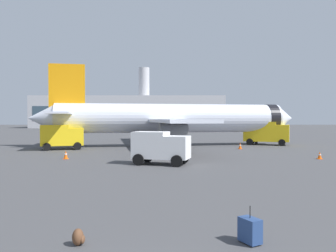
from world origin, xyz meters
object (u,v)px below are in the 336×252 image
(safety_cone_near, at_px, (132,139))
(safety_cone_outer, at_px, (319,155))
(cargo_van, at_px, (160,146))
(airplane_at_gate, at_px, (170,119))
(service_truck, at_px, (61,136))
(safety_cone_far, at_px, (65,155))
(fuel_truck, at_px, (265,132))
(safety_cone_mid, at_px, (240,146))
(traveller_backpack, at_px, (78,237))
(rolling_suitcase, at_px, (249,230))

(safety_cone_near, relative_size, safety_cone_outer, 0.91)
(safety_cone_near, bearing_deg, cargo_van, -79.44)
(airplane_at_gate, bearing_deg, service_truck, -158.15)
(cargo_van, xyz_separation_m, safety_cone_near, (-5.24, 28.09, -1.14))
(safety_cone_near, bearing_deg, safety_cone_outer, -51.50)
(service_truck, distance_m, cargo_van, 17.65)
(safety_cone_far, relative_size, safety_cone_outer, 1.15)
(airplane_at_gate, distance_m, safety_cone_far, 17.73)
(fuel_truck, relative_size, safety_cone_outer, 9.42)
(safety_cone_outer, bearing_deg, safety_cone_mid, 116.52)
(airplane_at_gate, height_order, safety_cone_near, airplane_at_gate)
(cargo_van, xyz_separation_m, safety_cone_far, (-8.60, 3.58, -1.06))
(safety_cone_outer, bearing_deg, airplane_at_gate, 132.42)
(service_truck, height_order, safety_cone_mid, service_truck)
(service_truck, height_order, safety_cone_outer, service_truck)
(fuel_truck, relative_size, traveller_backpack, 13.46)
(safety_cone_mid, bearing_deg, service_truck, -178.28)
(safety_cone_near, relative_size, safety_cone_far, 0.80)
(cargo_van, bearing_deg, fuel_truck, 54.77)
(safety_cone_near, xyz_separation_m, rolling_suitcase, (8.22, -44.99, 0.08))
(safety_cone_far, xyz_separation_m, safety_cone_outer, (22.86, 0.01, -0.05))
(cargo_van, bearing_deg, safety_cone_near, 100.56)
(cargo_van, height_order, rolling_suitcase, cargo_van)
(airplane_at_gate, relative_size, cargo_van, 7.45)
(rolling_suitcase, bearing_deg, safety_cone_mid, 78.39)
(safety_cone_near, xyz_separation_m, traveller_backpack, (3.27, -45.14, -0.08))
(service_truck, bearing_deg, safety_cone_outer, -19.70)
(safety_cone_mid, distance_m, traveller_backpack, 32.65)
(safety_cone_near, distance_m, safety_cone_mid, 20.48)
(fuel_truck, relative_size, safety_cone_mid, 8.21)
(service_truck, distance_m, rolling_suitcase, 33.43)
(airplane_at_gate, height_order, safety_cone_mid, airplane_at_gate)
(service_truck, distance_m, safety_cone_far, 10.06)
(safety_cone_near, relative_size, traveller_backpack, 1.31)
(cargo_van, height_order, traveller_backpack, cargo_van)
(safety_cone_mid, height_order, rolling_suitcase, rolling_suitcase)
(airplane_at_gate, height_order, traveller_backpack, airplane_at_gate)
(fuel_truck, xyz_separation_m, safety_cone_outer, (0.08, -16.48, -1.43))
(cargo_van, relative_size, traveller_backpack, 9.97)
(safety_cone_far, relative_size, rolling_suitcase, 0.72)
(service_truck, height_order, rolling_suitcase, service_truck)
(airplane_at_gate, height_order, service_truck, airplane_at_gate)
(service_truck, bearing_deg, cargo_van, -47.33)
(safety_cone_mid, relative_size, safety_cone_far, 1.00)
(service_truck, distance_m, traveller_backpack, 31.68)
(service_truck, bearing_deg, safety_cone_near, 66.00)
(service_truck, relative_size, safety_cone_far, 6.67)
(fuel_truck, height_order, rolling_suitcase, fuel_truck)
(safety_cone_near, xyz_separation_m, safety_cone_mid, (14.49, -14.48, 0.08))
(service_truck, xyz_separation_m, safety_cone_near, (6.73, 15.11, -1.30))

